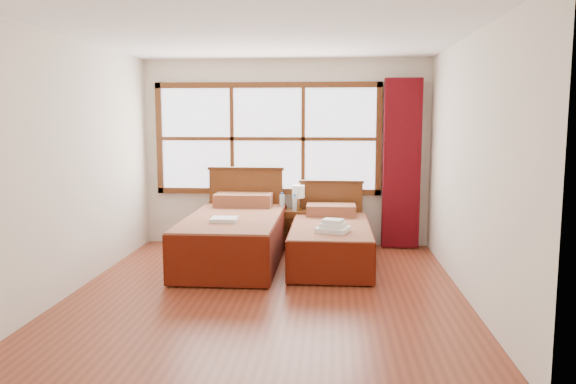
{
  "coord_description": "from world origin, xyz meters",
  "views": [
    {
      "loc": [
        0.65,
        -5.61,
        1.78
      ],
      "look_at": [
        0.16,
        0.7,
        0.95
      ],
      "focal_mm": 35.0,
      "sensor_mm": 36.0,
      "label": 1
    }
  ],
  "objects": [
    {
      "name": "towels_left",
      "position": [
        -0.59,
        0.73,
        0.61
      ],
      "size": [
        0.31,
        0.27,
        0.05
      ],
      "rotation": [
        0.0,
        0.0,
        0.01
      ],
      "color": "white",
      "rests_on": "bed_left"
    },
    {
      "name": "bottle_far",
      "position": [
        0.15,
        1.92,
        0.64
      ],
      "size": [
        0.06,
        0.06,
        0.23
      ],
      "color": "silver",
      "rests_on": "nightstand"
    },
    {
      "name": "nightstand",
      "position": [
        0.12,
        1.99,
        0.27
      ],
      "size": [
        0.4,
        0.4,
        0.53
      ],
      "color": "#5A2E13",
      "rests_on": "floor"
    },
    {
      "name": "bottle_near",
      "position": [
        -0.02,
        1.93,
        0.65
      ],
      "size": [
        0.07,
        0.07,
        0.25
      ],
      "color": "silver",
      "rests_on": "nightstand"
    },
    {
      "name": "wall_left",
      "position": [
        -2.0,
        0.0,
        1.3
      ],
      "size": [
        0.0,
        4.5,
        4.5
      ],
      "primitive_type": "plane",
      "rotation": [
        1.57,
        0.0,
        1.57
      ],
      "color": "silver",
      "rests_on": "floor"
    },
    {
      "name": "bed_left",
      "position": [
        -0.55,
        1.2,
        0.34
      ],
      "size": [
        1.14,
        2.2,
        1.11
      ],
      "color": "#3F200D",
      "rests_on": "floor"
    },
    {
      "name": "ceiling",
      "position": [
        0.0,
        0.0,
        2.6
      ],
      "size": [
        4.5,
        4.5,
        0.0
      ],
      "primitive_type": "plane",
      "rotation": [
        3.14,
        0.0,
        0.0
      ],
      "color": "white",
      "rests_on": "wall_back"
    },
    {
      "name": "bed_right",
      "position": [
        0.65,
        1.2,
        0.28
      ],
      "size": [
        0.96,
        1.98,
        0.93
      ],
      "color": "#3F200D",
      "rests_on": "floor"
    },
    {
      "name": "window",
      "position": [
        -0.25,
        2.21,
        1.5
      ],
      "size": [
        3.16,
        0.06,
        1.56
      ],
      "color": "white",
      "rests_on": "wall_back"
    },
    {
      "name": "towels_right",
      "position": [
        0.67,
        0.7,
        0.55
      ],
      "size": [
        0.42,
        0.39,
        0.15
      ],
      "rotation": [
        0.0,
        0.0,
        -0.3
      ],
      "color": "white",
      "rests_on": "bed_right"
    },
    {
      "name": "floor",
      "position": [
        0.0,
        0.0,
        0.0
      ],
      "size": [
        4.5,
        4.5,
        0.0
      ],
      "primitive_type": "plane",
      "color": "brown",
      "rests_on": "ground"
    },
    {
      "name": "wall_back",
      "position": [
        0.0,
        2.25,
        1.3
      ],
      "size": [
        4.0,
        0.0,
        4.0
      ],
      "primitive_type": "plane",
      "rotation": [
        1.57,
        0.0,
        0.0
      ],
      "color": "silver",
      "rests_on": "floor"
    },
    {
      "name": "wall_right",
      "position": [
        2.0,
        0.0,
        1.3
      ],
      "size": [
        0.0,
        4.5,
        4.5
      ],
      "primitive_type": "plane",
      "rotation": [
        1.57,
        0.0,
        -1.57
      ],
      "color": "silver",
      "rests_on": "floor"
    },
    {
      "name": "curtain",
      "position": [
        1.6,
        2.11,
        1.17
      ],
      "size": [
        0.5,
        0.16,
        2.3
      ],
      "primitive_type": "cube",
      "color": "#5C090F",
      "rests_on": "wall_back"
    },
    {
      "name": "lamp",
      "position": [
        0.19,
        2.05,
        0.77
      ],
      "size": [
        0.17,
        0.17,
        0.34
      ],
      "color": "gold",
      "rests_on": "nightstand"
    }
  ]
}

